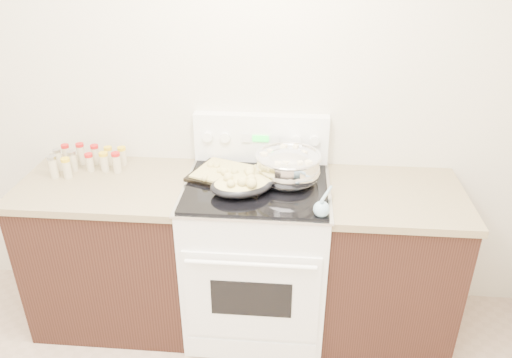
# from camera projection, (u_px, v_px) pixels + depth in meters

# --- Properties ---
(room_shell) EXTENTS (4.10, 3.60, 2.75)m
(room_shell) POSITION_uv_depth(u_px,v_px,m) (37.00, 177.00, 1.06)
(room_shell) COLOR beige
(room_shell) RESTS_ON ground
(counter_left) EXTENTS (0.93, 0.67, 0.92)m
(counter_left) POSITION_uv_depth(u_px,v_px,m) (116.00, 250.00, 2.93)
(counter_left) COLOR black
(counter_left) RESTS_ON ground
(counter_right) EXTENTS (0.73, 0.67, 0.92)m
(counter_right) POSITION_uv_depth(u_px,v_px,m) (386.00, 264.00, 2.81)
(counter_right) COLOR black
(counter_right) RESTS_ON ground
(kitchen_range) EXTENTS (0.78, 0.73, 1.22)m
(kitchen_range) POSITION_uv_depth(u_px,v_px,m) (257.00, 253.00, 2.85)
(kitchen_range) COLOR white
(kitchen_range) RESTS_ON ground
(mixing_bowl) EXTENTS (0.40, 0.40, 0.21)m
(mixing_bowl) POSITION_uv_depth(u_px,v_px,m) (288.00, 168.00, 2.63)
(mixing_bowl) COLOR silver
(mixing_bowl) RESTS_ON kitchen_range
(roasting_pan) EXTENTS (0.38, 0.33, 0.12)m
(roasting_pan) POSITION_uv_depth(u_px,v_px,m) (242.00, 184.00, 2.53)
(roasting_pan) COLOR black
(roasting_pan) RESTS_ON kitchen_range
(baking_sheet) EXTENTS (0.51, 0.44, 0.06)m
(baking_sheet) POSITION_uv_depth(u_px,v_px,m) (233.00, 175.00, 2.70)
(baking_sheet) COLOR black
(baking_sheet) RESTS_ON kitchen_range
(wooden_spoon) EXTENTS (0.04, 0.26, 0.04)m
(wooden_spoon) POSITION_uv_depth(u_px,v_px,m) (259.00, 187.00, 2.59)
(wooden_spoon) COLOR tan
(wooden_spoon) RESTS_ON kitchen_range
(blue_ladle) EXTENTS (0.10, 0.27, 0.10)m
(blue_ladle) POSITION_uv_depth(u_px,v_px,m) (322.00, 207.00, 2.36)
(blue_ladle) COLOR #82A9C1
(blue_ladle) RESTS_ON kitchen_range
(spice_jars) EXTENTS (0.38, 0.24, 0.13)m
(spice_jars) POSITION_uv_depth(u_px,v_px,m) (86.00, 160.00, 2.82)
(spice_jars) COLOR #BFB28C
(spice_jars) RESTS_ON counter_left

